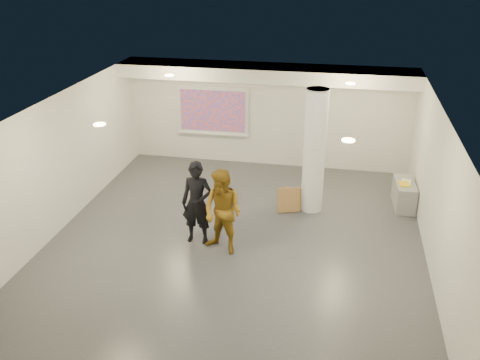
% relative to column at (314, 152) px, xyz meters
% --- Properties ---
extents(floor, '(8.00, 9.00, 0.01)m').
position_rel_column_xyz_m(floor, '(-1.50, -1.80, -1.50)').
color(floor, '#3B3E44').
rests_on(floor, ground).
extents(ceiling, '(8.00, 9.00, 0.01)m').
position_rel_column_xyz_m(ceiling, '(-1.50, -1.80, 1.50)').
color(ceiling, silver).
rests_on(ceiling, floor).
extents(wall_back, '(8.00, 0.01, 3.00)m').
position_rel_column_xyz_m(wall_back, '(-1.50, 2.70, 0.00)').
color(wall_back, silver).
rests_on(wall_back, floor).
extents(wall_front, '(8.00, 0.01, 3.00)m').
position_rel_column_xyz_m(wall_front, '(-1.50, -6.30, 0.00)').
color(wall_front, silver).
rests_on(wall_front, floor).
extents(wall_left, '(0.01, 9.00, 3.00)m').
position_rel_column_xyz_m(wall_left, '(-5.50, -1.80, 0.00)').
color(wall_left, silver).
rests_on(wall_left, floor).
extents(wall_right, '(0.01, 9.00, 3.00)m').
position_rel_column_xyz_m(wall_right, '(2.50, -1.80, 0.00)').
color(wall_right, silver).
rests_on(wall_right, floor).
extents(soffit_band, '(8.00, 1.10, 0.36)m').
position_rel_column_xyz_m(soffit_band, '(-1.50, 2.15, 1.32)').
color(soffit_band, silver).
rests_on(soffit_band, ceiling).
extents(downlight_nw, '(0.22, 0.22, 0.02)m').
position_rel_column_xyz_m(downlight_nw, '(-3.70, 0.70, 1.48)').
color(downlight_nw, '#F6CF81').
rests_on(downlight_nw, ceiling).
extents(downlight_ne, '(0.22, 0.22, 0.02)m').
position_rel_column_xyz_m(downlight_ne, '(0.70, 0.70, 1.48)').
color(downlight_ne, '#F6CF81').
rests_on(downlight_ne, ceiling).
extents(downlight_sw, '(0.22, 0.22, 0.02)m').
position_rel_column_xyz_m(downlight_sw, '(-3.70, -3.30, 1.48)').
color(downlight_sw, '#F6CF81').
rests_on(downlight_sw, ceiling).
extents(downlight_se, '(0.22, 0.22, 0.02)m').
position_rel_column_xyz_m(downlight_se, '(0.70, -3.30, 1.48)').
color(downlight_se, '#F6CF81').
rests_on(downlight_se, ceiling).
extents(column, '(0.52, 0.52, 3.00)m').
position_rel_column_xyz_m(column, '(0.00, 0.00, 0.00)').
color(column, white).
rests_on(column, floor).
extents(projection_screen, '(2.10, 0.13, 1.42)m').
position_rel_column_xyz_m(projection_screen, '(-3.10, 2.65, 0.03)').
color(projection_screen, white).
rests_on(projection_screen, wall_back).
extents(credenza, '(0.51, 1.12, 0.64)m').
position_rel_column_xyz_m(credenza, '(2.22, 0.59, -1.18)').
color(credenza, gray).
rests_on(credenza, floor).
extents(papers_stack, '(0.28, 0.33, 0.02)m').
position_rel_column_xyz_m(papers_stack, '(2.22, 0.62, -0.85)').
color(papers_stack, white).
rests_on(papers_stack, credenza).
extents(postit_pad, '(0.27, 0.34, 0.03)m').
position_rel_column_xyz_m(postit_pad, '(2.17, 0.45, -0.84)').
color(postit_pad, yellow).
rests_on(postit_pad, credenza).
extents(cardboard_back, '(0.49, 0.14, 0.53)m').
position_rel_column_xyz_m(cardboard_back, '(-0.47, -0.03, -1.23)').
color(cardboard_back, '#9D7140').
rests_on(cardboard_back, floor).
extents(cardboard_front, '(0.57, 0.35, 0.60)m').
position_rel_column_xyz_m(cardboard_front, '(-0.54, -0.24, -1.20)').
color(cardboard_front, '#9D7140').
rests_on(cardboard_front, floor).
extents(woman, '(0.68, 0.45, 1.84)m').
position_rel_column_xyz_m(woman, '(-2.31, -2.02, -0.58)').
color(woman, black).
rests_on(woman, floor).
extents(man, '(1.08, 0.98, 1.83)m').
position_rel_column_xyz_m(man, '(-1.68, -2.32, -0.59)').
color(man, '#91661A').
rests_on(man, floor).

